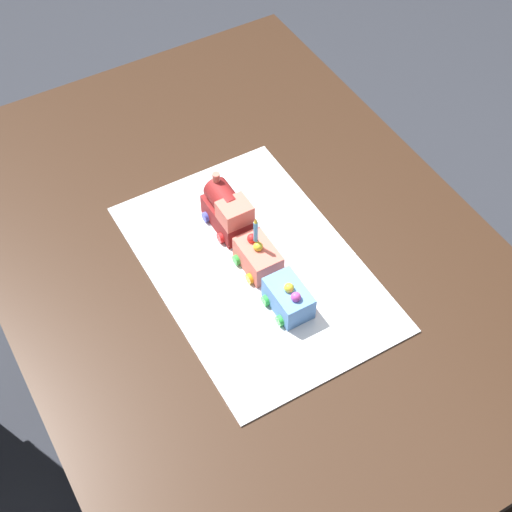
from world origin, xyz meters
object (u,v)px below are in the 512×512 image
Objects in this scene: cake_car_flatbed_coral at (258,257)px; birthday_candle at (256,230)px; dining_table at (242,279)px; cake_locomotive at (227,210)px; cake_car_tanker_sky_blue at (289,298)px.

cake_car_flatbed_coral is 1.52× the size of birthday_candle.
cake_car_flatbed_coral is at bearing 0.00° from birthday_candle.
dining_table is 10.00× the size of cake_locomotive.
cake_locomotive is 0.25m from cake_car_tanker_sky_blue.
cake_car_tanker_sky_blue is at bearing 0.00° from cake_locomotive.
birthday_candle reaches higher than cake_car_tanker_sky_blue.
cake_car_flatbed_coral and cake_car_tanker_sky_blue have the same top height.
cake_car_tanker_sky_blue is 0.15m from birthday_candle.
cake_locomotive is 1.40× the size of cake_car_flatbed_coral.
cake_locomotive reaches higher than cake_car_flatbed_coral.
cake_car_flatbed_coral is 0.12m from cake_car_tanker_sky_blue.
cake_locomotive is at bearing -180.00° from cake_car_tanker_sky_blue.
cake_locomotive is at bearing -180.00° from cake_car_flatbed_coral.
dining_table is 0.15m from cake_car_flatbed_coral.
dining_table is at bearing -177.69° from cake_car_tanker_sky_blue.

